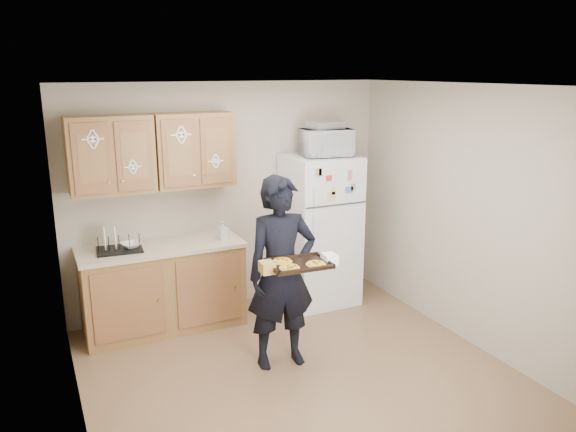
{
  "coord_description": "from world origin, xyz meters",
  "views": [
    {
      "loc": [
        -2.0,
        -3.95,
        2.62
      ],
      "look_at": [
        0.08,
        0.45,
        1.34
      ],
      "focal_mm": 35.0,
      "sensor_mm": 36.0,
      "label": 1
    }
  ],
  "objects": [
    {
      "name": "microwave",
      "position": [
        0.99,
        1.38,
        1.85
      ],
      "size": [
        0.57,
        0.41,
        0.3
      ],
      "primitive_type": "imported",
      "rotation": [
        0.0,
        0.0,
        -0.1
      ],
      "color": "white",
      "rests_on": "refrigerator"
    },
    {
      "name": "soap_bottle",
      "position": [
        -0.22,
        1.41,
        1.0
      ],
      "size": [
        0.1,
        0.11,
        0.19
      ],
      "primitive_type": "imported",
      "rotation": [
        0.0,
        0.0,
        0.23
      ],
      "color": "white",
      "rests_on": "countertop"
    },
    {
      "name": "upper_cab_right",
      "position": [
        -0.43,
        1.61,
        1.83
      ],
      "size": [
        0.8,
        0.33,
        0.75
      ],
      "primitive_type": "cube",
      "color": "brown",
      "rests_on": "wall_back"
    },
    {
      "name": "countertop",
      "position": [
        -0.85,
        1.48,
        0.88
      ],
      "size": [
        1.64,
        0.64,
        0.04
      ],
      "primitive_type": "cube",
      "color": "beige",
      "rests_on": "base_cabinet"
    },
    {
      "name": "base_cabinet",
      "position": [
        -0.85,
        1.48,
        0.43
      ],
      "size": [
        1.6,
        0.6,
        0.86
      ],
      "primitive_type": "cube",
      "color": "brown",
      "rests_on": "floor"
    },
    {
      "name": "floor",
      "position": [
        0.0,
        0.0,
        0.0
      ],
      "size": [
        3.6,
        3.6,
        0.0
      ],
      "primitive_type": "plane",
      "color": "brown",
      "rests_on": "ground"
    },
    {
      "name": "cereal_box",
      "position": [
        1.47,
        1.67,
        0.16
      ],
      "size": [
        0.2,
        0.07,
        0.32
      ],
      "primitive_type": "cube",
      "color": "#E2BE50",
      "rests_on": "floor"
    },
    {
      "name": "baking_tray",
      "position": [
        -0.03,
        -0.0,
        1.05
      ],
      "size": [
        0.53,
        0.4,
        0.04
      ],
      "primitive_type": "cube",
      "rotation": [
        0.0,
        0.0,
        -0.07
      ],
      "color": "black",
      "rests_on": "person"
    },
    {
      "name": "wall_back",
      "position": [
        0.0,
        1.8,
        1.25
      ],
      "size": [
        3.6,
        0.04,
        2.5
      ],
      "primitive_type": "cube",
      "color": "#AB9E8A",
      "rests_on": "floor"
    },
    {
      "name": "ceiling",
      "position": [
        0.0,
        0.0,
        2.5
      ],
      "size": [
        3.6,
        3.6,
        0.0
      ],
      "primitive_type": "plane",
      "color": "silver",
      "rests_on": "wall_back"
    },
    {
      "name": "wall_left",
      "position": [
        -1.8,
        0.0,
        1.25
      ],
      "size": [
        0.04,
        3.6,
        2.5
      ],
      "primitive_type": "cube",
      "color": "#AB9E8A",
      "rests_on": "floor"
    },
    {
      "name": "upper_cab_left",
      "position": [
        -1.25,
        1.61,
        1.83
      ],
      "size": [
        0.8,
        0.33,
        0.75
      ],
      "primitive_type": "cube",
      "color": "brown",
      "rests_on": "wall_back"
    },
    {
      "name": "refrigerator",
      "position": [
        0.95,
        1.43,
        0.85
      ],
      "size": [
        0.75,
        0.7,
        1.7
      ],
      "primitive_type": "cube",
      "color": "white",
      "rests_on": "floor"
    },
    {
      "name": "dish_rack",
      "position": [
        -1.26,
        1.48,
        0.99
      ],
      "size": [
        0.46,
        0.36,
        0.17
      ],
      "primitive_type": "cube",
      "rotation": [
        0.0,
        0.0,
        -0.09
      ],
      "color": "black",
      "rests_on": "countertop"
    },
    {
      "name": "person",
      "position": [
        -0.05,
        0.3,
        0.87
      ],
      "size": [
        0.67,
        0.46,
        1.75
      ],
      "primitive_type": "imported",
      "rotation": [
        0.0,
        0.0,
        -0.07
      ],
      "color": "black",
      "rests_on": "floor"
    },
    {
      "name": "foil_pan",
      "position": [
        0.99,
        1.41,
        2.04
      ],
      "size": [
        0.38,
        0.27,
        0.08
      ],
      "primitive_type": "cube",
      "rotation": [
        0.0,
        0.0,
        0.07
      ],
      "color": "silver",
      "rests_on": "microwave"
    },
    {
      "name": "wall_right",
      "position": [
        1.8,
        0.0,
        1.25
      ],
      "size": [
        0.04,
        3.6,
        2.5
      ],
      "primitive_type": "cube",
      "color": "#AB9E8A",
      "rests_on": "floor"
    },
    {
      "name": "pizza_front_left",
      "position": [
        -0.15,
        -0.08,
        1.07
      ],
      "size": [
        0.17,
        0.17,
        0.02
      ],
      "primitive_type": "cylinder",
      "color": "#FFA920",
      "rests_on": "baking_tray"
    },
    {
      "name": "pizza_front_right",
      "position": [
        0.08,
        -0.1,
        1.07
      ],
      "size": [
        0.17,
        0.17,
        0.02
      ],
      "primitive_type": "cylinder",
      "color": "#FFA920",
      "rests_on": "baking_tray"
    },
    {
      "name": "bowl",
      "position": [
        -1.14,
        1.48,
        0.94
      ],
      "size": [
        0.23,
        0.23,
        0.05
      ],
      "primitive_type": "imported",
      "rotation": [
        0.0,
        0.0,
        0.23
      ],
      "color": "white",
      "rests_on": "dish_rack"
    },
    {
      "name": "wall_front",
      "position": [
        0.0,
        -1.8,
        1.25
      ],
      "size": [
        3.6,
        0.04,
        2.5
      ],
      "primitive_type": "cube",
      "color": "#AB9E8A",
      "rests_on": "floor"
    },
    {
      "name": "pizza_back_left",
      "position": [
        -0.14,
        0.09,
        1.07
      ],
      "size": [
        0.17,
        0.17,
        0.02
      ],
      "primitive_type": "cylinder",
      "color": "#FFA920",
      "rests_on": "baking_tray"
    }
  ]
}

